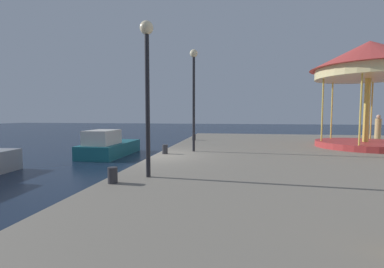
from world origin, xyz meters
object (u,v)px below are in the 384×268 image
at_px(motorboat_teal, 109,146).
at_px(lamp_post_mid_promenade, 147,71).
at_px(bollard_north, 113,175).
at_px(bollard_south, 194,137).
at_px(carousel, 369,69).
at_px(person_far_corner, 378,129).
at_px(bollard_center, 165,149).
at_px(lamp_post_far_end, 194,83).

bearing_deg(motorboat_teal, lamp_post_mid_promenade, -57.05).
xyz_separation_m(bollard_north, bollard_south, (0.26, 11.31, 0.00)).
xyz_separation_m(carousel, bollard_north, (-9.61, -8.84, -3.81)).
relative_size(motorboat_teal, person_far_corner, 2.81).
height_order(carousel, bollard_south, carousel).
relative_size(lamp_post_mid_promenade, bollard_north, 10.41).
bearing_deg(person_far_corner, carousel, -123.53).
bearing_deg(bollard_center, person_far_corner, 30.59).
xyz_separation_m(lamp_post_far_end, bollard_north, (-1.09, -5.99, -2.94)).
bearing_deg(person_far_corner, bollard_north, -134.35).
bearing_deg(person_far_corner, bollard_south, -176.99).
relative_size(motorboat_teal, lamp_post_mid_promenade, 1.14).
bearing_deg(motorboat_teal, person_far_corner, 10.67).
distance_m(lamp_post_far_end, bollard_center, 3.29).
bearing_deg(carousel, bollard_north, -137.39).
distance_m(motorboat_teal, carousel, 14.79).
bearing_deg(carousel, bollard_south, 165.19).
bearing_deg(bollard_north, motorboat_teal, 117.32).
relative_size(motorboat_teal, bollard_south, 11.91).
relative_size(lamp_post_far_end, bollard_south, 11.59).
relative_size(bollard_south, person_far_corner, 0.24).
distance_m(carousel, lamp_post_mid_promenade, 12.09).
bearing_deg(motorboat_teal, lamp_post_far_end, -26.81).
bearing_deg(bollard_north, lamp_post_mid_promenade, 49.64).
bearing_deg(lamp_post_mid_promenade, carousel, 42.02).
height_order(carousel, lamp_post_mid_promenade, carousel).
bearing_deg(carousel, person_far_corner, 56.47).
relative_size(lamp_post_far_end, person_far_corner, 2.74).
xyz_separation_m(bollard_north, bollard_center, (-0.02, 5.01, 0.00)).
bearing_deg(lamp_post_far_end, motorboat_teal, 153.19).
xyz_separation_m(motorboat_teal, person_far_corner, (16.21, 3.05, 1.00)).
height_order(bollard_north, bollard_south, same).
distance_m(carousel, bollard_south, 10.39).
bearing_deg(bollard_south, carousel, -14.81).
bearing_deg(carousel, motorboat_teal, 179.93).
height_order(carousel, bollard_north, carousel).
distance_m(lamp_post_mid_promenade, bollard_south, 10.87).
xyz_separation_m(bollard_south, bollard_center, (-0.27, -6.29, 0.00)).
bearing_deg(bollard_south, person_far_corner, 3.01).
relative_size(carousel, lamp_post_far_end, 1.20).
relative_size(lamp_post_far_end, bollard_north, 11.59).
bearing_deg(person_far_corner, lamp_post_far_end, -150.71).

